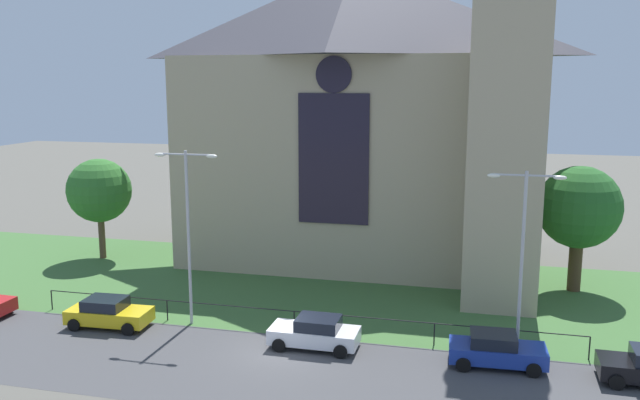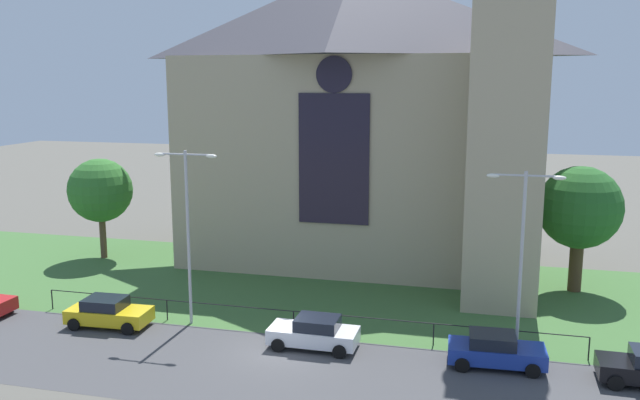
{
  "view_description": "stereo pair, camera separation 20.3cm",
  "coord_description": "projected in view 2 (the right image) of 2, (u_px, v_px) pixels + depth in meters",
  "views": [
    {
      "loc": [
        8.8,
        -27.8,
        12.56
      ],
      "look_at": [
        0.01,
        8.0,
        5.79
      ],
      "focal_mm": 37.16,
      "sensor_mm": 36.0,
      "label": 1
    },
    {
      "loc": [
        9.0,
        -27.75,
        12.56
      ],
      "look_at": [
        0.01,
        8.0,
        5.79
      ],
      "focal_mm": 37.16,
      "sensor_mm": 36.0,
      "label": 2
    }
  ],
  "objects": [
    {
      "name": "road_asphalt",
      "position": [
        264.0,
        370.0,
        28.99
      ],
      "size": [
        120.0,
        8.0,
        0.01
      ],
      "primitive_type": "cube",
      "color": "#424244",
      "rests_on": "ground"
    },
    {
      "name": "parked_car_white",
      "position": [
        314.0,
        333.0,
        31.25
      ],
      "size": [
        4.21,
        2.04,
        1.51
      ],
      "rotation": [
        0.0,
        0.0,
        3.13
      ],
      "color": "silver",
      "rests_on": "ground"
    },
    {
      "name": "grass_verge",
      "position": [
        320.0,
        298.0,
        38.53
      ],
      "size": [
        120.0,
        20.0,
        0.01
      ],
      "primitive_type": "cube",
      "color": "#3D6633",
      "rests_on": "ground"
    },
    {
      "name": "streetlamp_near",
      "position": [
        187.0,
        217.0,
        33.48
      ],
      "size": [
        3.37,
        0.26,
        9.05
      ],
      "color": "#B2B2B7",
      "rests_on": "ground"
    },
    {
      "name": "ground",
      "position": [
        328.0,
        287.0,
        40.44
      ],
      "size": [
        160.0,
        160.0,
        0.0
      ],
      "primitive_type": "plane",
      "color": "#56544C"
    },
    {
      "name": "tree_left_far",
      "position": [
        100.0,
        191.0,
        46.31
      ],
      "size": [
        4.45,
        4.45,
        7.09
      ],
      "color": "brown",
      "rests_on": "ground"
    },
    {
      "name": "parked_car_blue",
      "position": [
        495.0,
        350.0,
        29.22
      ],
      "size": [
        4.28,
        2.18,
        1.51
      ],
      "rotation": [
        0.0,
        0.0,
        0.05
      ],
      "color": "#1E3899",
      "rests_on": "ground"
    },
    {
      "name": "iron_railing",
      "position": [
        294.0,
        314.0,
        33.1
      ],
      "size": [
        27.86,
        0.07,
        1.13
      ],
      "color": "black",
      "rests_on": "ground"
    },
    {
      "name": "tree_right_far",
      "position": [
        580.0,
        208.0,
        38.9
      ],
      "size": [
        4.88,
        4.88,
        7.55
      ],
      "color": "#4C3823",
      "rests_on": "ground"
    },
    {
      "name": "church_building",
      "position": [
        363.0,
        113.0,
        44.9
      ],
      "size": [
        23.2,
        16.2,
        26.0
      ],
      "color": "tan",
      "rests_on": "ground"
    },
    {
      "name": "parked_car_yellow",
      "position": [
        108.0,
        312.0,
        33.95
      ],
      "size": [
        4.28,
        2.18,
        1.51
      ],
      "rotation": [
        0.0,
        0.0,
        0.05
      ],
      "color": "gold",
      "rests_on": "ground"
    },
    {
      "name": "streetlamp_far",
      "position": [
        522.0,
        241.0,
        29.63
      ],
      "size": [
        3.37,
        0.26,
        8.56
      ],
      "color": "#B2B2B7",
      "rests_on": "ground"
    }
  ]
}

